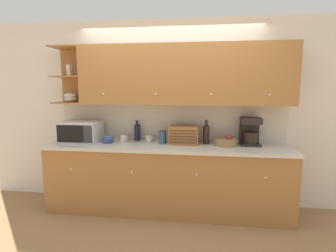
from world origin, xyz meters
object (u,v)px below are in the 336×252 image
at_px(bowl_stack_on_counter, 108,139).
at_px(coffee_maker, 250,131).
at_px(second_wine_bottle, 137,131).
at_px(wine_bottle, 206,133).
at_px(bread_box, 184,135).
at_px(fruit_basket, 226,142).
at_px(mug_blue_second, 149,138).
at_px(microwave, 81,131).
at_px(mug, 123,138).
at_px(storage_canister, 162,137).

relative_size(bowl_stack_on_counter, coffee_maker, 0.48).
relative_size(second_wine_bottle, wine_bottle, 0.90).
bearing_deg(wine_bottle, bread_box, -176.46).
height_order(second_wine_bottle, fruit_basket, second_wine_bottle).
bearing_deg(second_wine_bottle, bowl_stack_on_counter, -153.17).
distance_m(mug_blue_second, wine_bottle, 0.81).
relative_size(microwave, fruit_basket, 1.84).
bearing_deg(wine_bottle, bowl_stack_on_counter, -176.39).
bearing_deg(mug_blue_second, wine_bottle, -5.01).
bearing_deg(mug, fruit_basket, -3.63).
xyz_separation_m(bowl_stack_on_counter, coffee_maker, (1.92, 0.10, 0.14)).
height_order(second_wine_bottle, mug_blue_second, second_wine_bottle).
bearing_deg(fruit_basket, bowl_stack_on_counter, -178.99).
height_order(mug, wine_bottle, wine_bottle).
bearing_deg(mug, wine_bottle, -1.66).
xyz_separation_m(second_wine_bottle, wine_bottle, (0.97, -0.10, 0.01)).
bearing_deg(bread_box, coffee_maker, 2.47).
relative_size(microwave, storage_canister, 3.08).
distance_m(microwave, mug, 0.60).
distance_m(wine_bottle, coffee_maker, 0.58).
height_order(microwave, fruit_basket, microwave).
height_order(mug, bread_box, bread_box).
bearing_deg(wine_bottle, fruit_basket, -12.27).
bearing_deg(fruit_basket, mug, 176.37).
bearing_deg(microwave, mug, 10.83).
bearing_deg(storage_canister, fruit_basket, -0.81).
height_order(mug, second_wine_bottle, second_wine_bottle).
xyz_separation_m(mug, coffee_maker, (1.73, -0.01, 0.14)).
xyz_separation_m(mug, bread_box, (0.86, -0.05, 0.08)).
distance_m(bread_box, fruit_basket, 0.56).
height_order(storage_canister, wine_bottle, wine_bottle).
distance_m(mug_blue_second, storage_canister, 0.24).
distance_m(mug, mug_blue_second, 0.36).
relative_size(mug_blue_second, fruit_basket, 0.37).
bearing_deg(second_wine_bottle, bread_box, -10.12).
xyz_separation_m(microwave, second_wine_bottle, (0.77, 0.18, -0.01)).
bearing_deg(second_wine_bottle, coffee_maker, -3.06).
xyz_separation_m(mug_blue_second, storage_canister, (0.21, -0.11, 0.04)).
relative_size(microwave, mug_blue_second, 4.92).
bearing_deg(bowl_stack_on_counter, storage_canister, 3.04).
relative_size(bread_box, fruit_basket, 1.34).
distance_m(second_wine_bottle, fruit_basket, 1.25).
xyz_separation_m(bread_box, coffee_maker, (0.87, 0.04, 0.06)).
bearing_deg(second_wine_bottle, mug, -159.75).
bearing_deg(coffee_maker, microwave, -177.61).
xyz_separation_m(bowl_stack_on_counter, mug, (0.18, 0.12, -0.00)).
relative_size(bowl_stack_on_counter, mug_blue_second, 1.62).
relative_size(mug, wine_bottle, 0.31).
distance_m(microwave, bowl_stack_on_counter, 0.41).
relative_size(second_wine_bottle, fruit_basket, 1.01).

